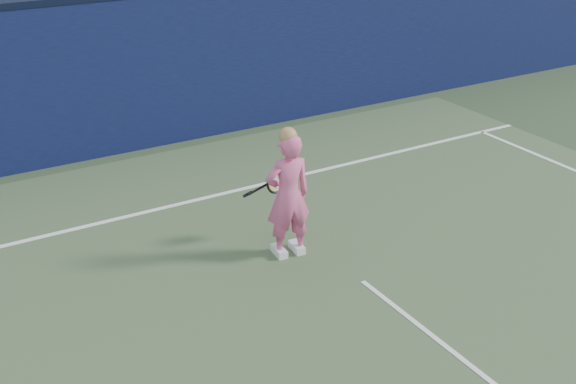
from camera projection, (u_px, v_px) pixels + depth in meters
ground at (418, 326)px, 7.60m from camera, size 80.00×80.00×0.00m
backstop_wall at (174, 69)px, 12.15m from camera, size 24.00×0.40×2.50m
player at (288, 195)px, 8.66m from camera, size 0.61×0.44×1.66m
racket at (274, 182)px, 9.04m from camera, size 0.62×0.13×0.33m
court_lines at (440, 341)px, 7.34m from camera, size 11.00×12.04×0.01m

